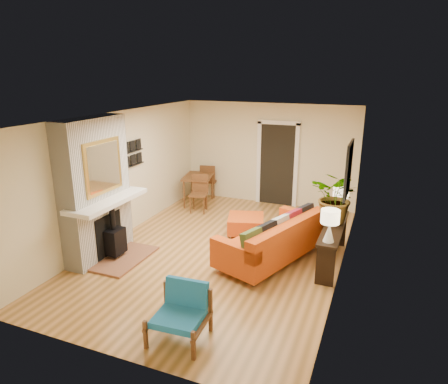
% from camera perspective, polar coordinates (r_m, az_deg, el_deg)
% --- Properties ---
extents(room_shell, '(6.50, 6.50, 6.50)m').
position_cam_1_polar(room_shell, '(9.66, 8.81, 4.05)').
color(room_shell, tan).
rests_on(room_shell, ground).
extents(fireplace, '(1.09, 1.68, 2.60)m').
position_cam_1_polar(fireplace, '(7.60, -17.66, -0.14)').
color(fireplace, white).
rests_on(fireplace, ground).
extents(sofa, '(1.69, 2.47, 0.90)m').
position_cam_1_polar(sofa, '(7.41, 7.36, -6.89)').
color(sofa, silver).
rests_on(sofa, ground).
extents(ottoman, '(0.93, 0.93, 0.38)m').
position_cam_1_polar(ottoman, '(8.61, 3.13, -4.52)').
color(ottoman, silver).
rests_on(ottoman, ground).
extents(blue_chair, '(0.74, 0.72, 0.73)m').
position_cam_1_polar(blue_chair, '(5.46, -6.05, -16.28)').
color(blue_chair, brown).
rests_on(blue_chair, ground).
extents(dining_table, '(0.98, 1.75, 0.92)m').
position_cam_1_polar(dining_table, '(10.40, -3.28, 1.53)').
color(dining_table, brown).
rests_on(dining_table, ground).
extents(console_table, '(0.34, 1.85, 0.72)m').
position_cam_1_polar(console_table, '(7.43, 15.35, -5.78)').
color(console_table, black).
rests_on(console_table, ground).
extents(lamp_near, '(0.30, 0.30, 0.54)m').
position_cam_1_polar(lamp_near, '(6.59, 14.88, -4.16)').
color(lamp_near, white).
rests_on(lamp_near, console_table).
extents(lamp_far, '(0.30, 0.30, 0.54)m').
position_cam_1_polar(lamp_far, '(7.99, 16.33, -0.54)').
color(lamp_far, white).
rests_on(lamp_far, console_table).
extents(houseplant, '(1.08, 1.01, 0.96)m').
position_cam_1_polar(houseplant, '(7.41, 15.85, -0.71)').
color(houseplant, '#1E5919').
rests_on(houseplant, console_table).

